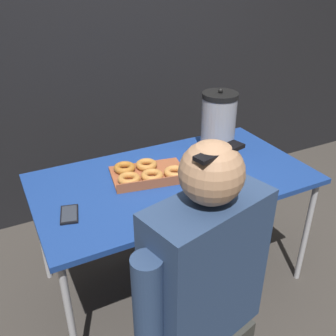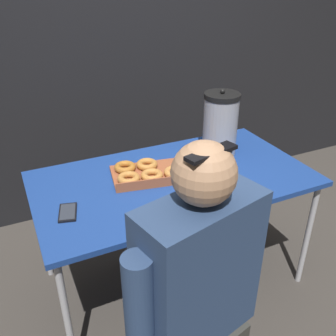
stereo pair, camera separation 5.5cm
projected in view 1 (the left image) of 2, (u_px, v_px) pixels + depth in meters
ground_plane at (173, 277)px, 2.32m from camera, size 12.00×12.00×0.00m
back_wall at (101, 12)px, 2.45m from camera, size 6.00×0.11×2.85m
folding_table at (174, 183)px, 2.00m from camera, size 1.46×0.79×0.72m
donut_box at (147, 173)px, 1.97m from camera, size 0.43×0.33×0.05m
coffee_urn at (218, 123)px, 2.16m from camera, size 0.20×0.23×0.39m
cell_phone at (69, 214)px, 1.67m from camera, size 0.11×0.16×0.01m
person_seated at (203, 304)px, 1.39m from camera, size 0.59×0.32×1.25m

